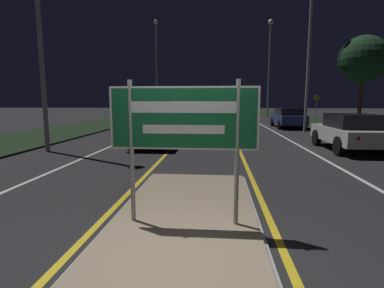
# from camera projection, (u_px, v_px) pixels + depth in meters

# --- Properties ---
(ground_plane) EXTENTS (160.00, 160.00, 0.00)m
(ground_plane) POSITION_uv_depth(u_px,v_px,m) (173.00, 267.00, 3.65)
(ground_plane) COLOR #232326
(median_island) EXTENTS (2.46, 6.28, 0.10)m
(median_island) POSITION_uv_depth(u_px,v_px,m) (184.00, 225.00, 4.77)
(median_island) COLOR #999993
(median_island) RESTS_ON ground_plane
(verge_left) EXTENTS (5.00, 100.00, 0.08)m
(verge_left) POSITION_uv_depth(u_px,v_px,m) (94.00, 125.00, 24.17)
(verge_left) COLOR black
(verge_left) RESTS_ON ground_plane
(verge_right) EXTENTS (5.00, 100.00, 0.08)m
(verge_right) POSITION_uv_depth(u_px,v_px,m) (337.00, 127.00, 22.55)
(verge_right) COLOR black
(verge_right) RESTS_ON ground_plane
(centre_line_yellow_left) EXTENTS (0.12, 70.00, 0.01)m
(centre_line_yellow_left) POSITION_uv_depth(u_px,v_px,m) (197.00, 122.00, 28.42)
(centre_line_yellow_left) COLOR gold
(centre_line_yellow_left) RESTS_ON ground_plane
(centre_line_yellow_right) EXTENTS (0.12, 70.00, 0.01)m
(centre_line_yellow_right) POSITION_uv_depth(u_px,v_px,m) (227.00, 122.00, 28.18)
(centre_line_yellow_right) COLOR gold
(centre_line_yellow_right) RESTS_ON ground_plane
(lane_line_white_left) EXTENTS (0.12, 70.00, 0.01)m
(lane_line_white_left) POSITION_uv_depth(u_px,v_px,m) (168.00, 122.00, 28.66)
(lane_line_white_left) COLOR silver
(lane_line_white_left) RESTS_ON ground_plane
(lane_line_white_right) EXTENTS (0.12, 70.00, 0.01)m
(lane_line_white_right) POSITION_uv_depth(u_px,v_px,m) (257.00, 122.00, 27.94)
(lane_line_white_right) COLOR silver
(lane_line_white_right) RESTS_ON ground_plane
(edge_line_white_left) EXTENTS (0.10, 70.00, 0.01)m
(edge_line_white_left) POSITION_uv_depth(u_px,v_px,m) (138.00, 122.00, 28.91)
(edge_line_white_left) COLOR silver
(edge_line_white_left) RESTS_ON ground_plane
(edge_line_white_right) EXTENTS (0.10, 70.00, 0.01)m
(edge_line_white_right) POSITION_uv_depth(u_px,v_px,m) (290.00, 123.00, 27.68)
(edge_line_white_right) COLOR silver
(edge_line_white_right) RESTS_ON ground_plane
(highway_sign) EXTENTS (2.27, 0.07, 2.22)m
(highway_sign) POSITION_uv_depth(u_px,v_px,m) (183.00, 124.00, 4.53)
(highway_sign) COLOR #9E9E99
(highway_sign) RESTS_ON median_island
(streetlight_left_far) EXTENTS (0.48, 0.48, 11.18)m
(streetlight_left_far) POSITION_uv_depth(u_px,v_px,m) (157.00, 60.00, 34.75)
(streetlight_left_far) COLOR #9E9E99
(streetlight_left_far) RESTS_ON ground_plane
(streetlight_right_near) EXTENTS (0.55, 0.55, 10.11)m
(streetlight_right_near) POSITION_uv_depth(u_px,v_px,m) (310.00, 27.00, 18.61)
(streetlight_right_near) COLOR #9E9E99
(streetlight_right_near) RESTS_ON ground_plane
(streetlight_right_far) EXTENTS (0.61, 0.61, 11.47)m
(streetlight_right_far) POSITION_uv_depth(u_px,v_px,m) (270.00, 52.00, 35.58)
(streetlight_right_far) COLOR #9E9E99
(streetlight_right_far) RESTS_ON ground_plane
(car_receding_0) EXTENTS (1.99, 4.18, 1.48)m
(car_receding_0) POSITION_uv_depth(u_px,v_px,m) (351.00, 131.00, 12.10)
(car_receding_0) COLOR silver
(car_receding_0) RESTS_ON ground_plane
(car_receding_1) EXTENTS (1.94, 4.65, 1.48)m
(car_receding_1) POSITION_uv_depth(u_px,v_px,m) (288.00, 117.00, 22.34)
(car_receding_1) COLOR navy
(car_receding_1) RESTS_ON ground_plane
(car_approaching_0) EXTENTS (1.84, 4.84, 1.38)m
(car_approaching_0) POSITION_uv_depth(u_px,v_px,m) (157.00, 128.00, 13.93)
(car_approaching_0) COLOR maroon
(car_approaching_0) RESTS_ON ground_plane
(car_approaching_1) EXTENTS (2.01, 4.30, 1.39)m
(car_approaching_1) POSITION_uv_depth(u_px,v_px,m) (144.00, 116.00, 24.61)
(car_approaching_1) COLOR black
(car_approaching_1) RESTS_ON ground_plane
(car_approaching_2) EXTENTS (2.02, 4.11, 1.43)m
(car_approaching_2) POSITION_uv_depth(u_px,v_px,m) (194.00, 111.00, 36.44)
(car_approaching_2) COLOR black
(car_approaching_2) RESTS_ON ground_plane
(warning_sign) EXTENTS (0.60, 0.06, 2.46)m
(warning_sign) POSITION_uv_depth(u_px,v_px,m) (316.00, 106.00, 26.19)
(warning_sign) COLOR #9E9E99
(warning_sign) RESTS_ON verge_right
(roadside_palm_right) EXTENTS (2.78, 2.78, 5.74)m
(roadside_palm_right) POSITION_uv_depth(u_px,v_px,m) (363.00, 60.00, 17.72)
(roadside_palm_right) COLOR #4C3823
(roadside_palm_right) RESTS_ON verge_right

